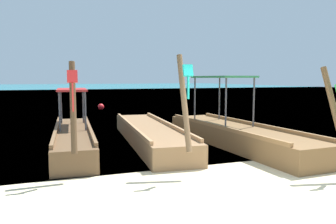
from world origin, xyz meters
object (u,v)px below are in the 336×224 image
(longtail_boat_turquoise_ribbon, at_px, (150,134))
(longtail_boat_green_ribbon, at_px, (236,134))
(longtail_boat_red_ribbon, at_px, (73,137))
(mooring_buoy_near, at_px, (101,107))

(longtail_boat_turquoise_ribbon, xyz_separation_m, longtail_boat_green_ribbon, (2.36, -1.27, 0.06))
(longtail_boat_turquoise_ribbon, bearing_deg, longtail_boat_red_ribbon, -177.42)
(longtail_boat_green_ribbon, height_order, mooring_buoy_near, longtail_boat_green_ribbon)
(longtail_boat_turquoise_ribbon, xyz_separation_m, mooring_buoy_near, (0.36, 11.78, -0.08))
(mooring_buoy_near, bearing_deg, longtail_boat_red_ribbon, -102.76)
(mooring_buoy_near, bearing_deg, longtail_boat_green_ribbon, -81.25)
(longtail_boat_red_ribbon, distance_m, longtail_boat_turquoise_ribbon, 2.34)
(longtail_boat_red_ribbon, bearing_deg, longtail_boat_turquoise_ribbon, 2.58)
(longtail_boat_green_ribbon, bearing_deg, longtail_boat_red_ribbon, 166.11)
(longtail_boat_red_ribbon, relative_size, mooring_buoy_near, 15.35)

